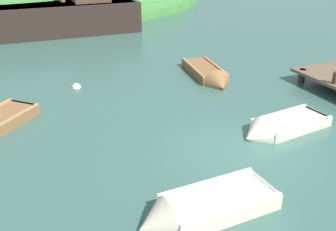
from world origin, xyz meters
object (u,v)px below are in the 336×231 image
Objects in this scene: rowboat_far at (199,211)px; buoy_white at (76,87)px; sailing_ship at (36,22)px; rowboat_center at (278,129)px; rowboat_near_dock at (209,76)px.

rowboat_far is 9.04× the size of buoy_white.
rowboat_center is at bearing 109.06° from sailing_ship.
sailing_ship is at bearing -88.51° from rowboat_far.
rowboat_far is at bearing -22.89° from rowboat_near_dock.
sailing_ship is 4.86× the size of rowboat_center.
rowboat_near_dock is (5.79, -11.61, -0.61)m from sailing_ship.
rowboat_far is (1.18, -19.44, -0.59)m from sailing_ship.
sailing_ship is 12.99m from rowboat_near_dock.
rowboat_near_dock is 10.37× the size of buoy_white.
buoy_white is (-5.46, 1.18, -0.11)m from rowboat_near_dock.
rowboat_far is 4.89m from rowboat_center.
buoy_white is at bearing -94.58° from rowboat_near_dock.
sailing_ship is 4.17× the size of rowboat_near_dock.
rowboat_center is at bearing -150.09° from rowboat_far.
rowboat_near_dock reaches higher than buoy_white.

